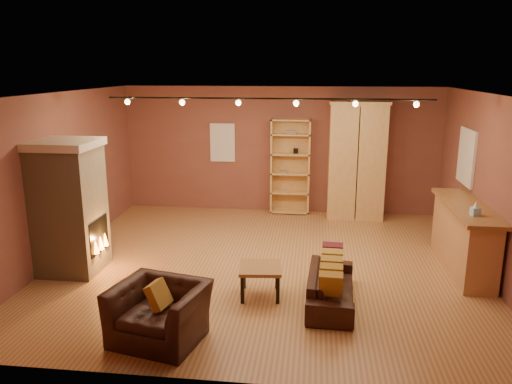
# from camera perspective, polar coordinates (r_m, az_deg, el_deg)

# --- Properties ---
(floor) EXTENTS (7.00, 7.00, 0.00)m
(floor) POSITION_cam_1_polar(r_m,az_deg,el_deg) (8.43, 1.03, -8.23)
(floor) COLOR #905D33
(floor) RESTS_ON ground
(ceiling) EXTENTS (7.00, 7.00, 0.00)m
(ceiling) POSITION_cam_1_polar(r_m,az_deg,el_deg) (7.81, 1.12, 11.13)
(ceiling) COLOR brown
(ceiling) RESTS_ON back_wall
(back_wall) EXTENTS (7.00, 0.02, 2.80)m
(back_wall) POSITION_cam_1_polar(r_m,az_deg,el_deg) (11.19, 2.77, 4.80)
(back_wall) COLOR brown
(back_wall) RESTS_ON floor
(left_wall) EXTENTS (0.02, 6.50, 2.80)m
(left_wall) POSITION_cam_1_polar(r_m,az_deg,el_deg) (9.05, -21.57, 1.60)
(left_wall) COLOR brown
(left_wall) RESTS_ON floor
(right_wall) EXTENTS (0.02, 6.50, 2.80)m
(right_wall) POSITION_cam_1_polar(r_m,az_deg,el_deg) (8.42, 25.50, 0.34)
(right_wall) COLOR brown
(right_wall) RESTS_ON floor
(fireplace) EXTENTS (1.01, 0.98, 2.12)m
(fireplace) POSITION_cam_1_polar(r_m,az_deg,el_deg) (8.40, -20.51, -1.61)
(fireplace) COLOR tan
(fireplace) RESTS_ON floor
(back_window) EXTENTS (0.56, 0.04, 0.86)m
(back_window) POSITION_cam_1_polar(r_m,az_deg,el_deg) (11.31, -3.85, 5.65)
(back_window) COLOR white
(back_window) RESTS_ON back_wall
(bookcase) EXTENTS (0.87, 0.34, 2.12)m
(bookcase) POSITION_cam_1_polar(r_m,az_deg,el_deg) (11.12, 3.95, 3.03)
(bookcase) COLOR #DDAF6B
(bookcase) RESTS_ON floor
(armoire) EXTENTS (1.24, 0.70, 2.52)m
(armoire) POSITION_cam_1_polar(r_m,az_deg,el_deg) (10.90, 11.41, 3.57)
(armoire) COLOR #DDAF6B
(armoire) RESTS_ON floor
(bar_counter) EXTENTS (0.60, 2.25, 1.08)m
(bar_counter) POSITION_cam_1_polar(r_m,az_deg,el_deg) (8.74, 22.63, -4.71)
(bar_counter) COLOR tan
(bar_counter) RESTS_ON floor
(tissue_box) EXTENTS (0.13, 0.13, 0.21)m
(tissue_box) POSITION_cam_1_polar(r_m,az_deg,el_deg) (8.02, 23.79, -1.84)
(tissue_box) COLOR #8CC1E0
(tissue_box) RESTS_ON bar_counter
(right_window) EXTENTS (0.05, 0.90, 1.00)m
(right_window) POSITION_cam_1_polar(r_m,az_deg,el_deg) (9.68, 22.94, 3.74)
(right_window) COLOR white
(right_window) RESTS_ON right_wall
(loveseat) EXTENTS (0.54, 1.60, 0.70)m
(loveseat) POSITION_cam_1_polar(r_m,az_deg,el_deg) (7.10, 8.59, -9.90)
(loveseat) COLOR black
(loveseat) RESTS_ON floor
(armchair) EXTENTS (1.18, 0.90, 0.92)m
(armchair) POSITION_cam_1_polar(r_m,az_deg,el_deg) (6.20, -11.04, -12.41)
(armchair) COLOR black
(armchair) RESTS_ON floor
(coffee_table) EXTENTS (0.65, 0.65, 0.45)m
(coffee_table) POSITION_cam_1_polar(r_m,az_deg,el_deg) (7.20, 0.50, -8.98)
(coffee_table) COLOR #9B6738
(coffee_table) RESTS_ON floor
(track_rail) EXTENTS (5.20, 0.09, 0.13)m
(track_rail) POSITION_cam_1_polar(r_m,az_deg,el_deg) (8.02, 1.27, 10.39)
(track_rail) COLOR black
(track_rail) RESTS_ON ceiling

